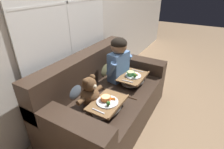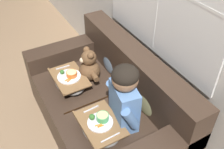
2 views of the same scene
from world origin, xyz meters
name	(u,v)px [view 1 (image 1 of 2)]	position (x,y,z in m)	size (l,w,h in m)	color
ground_plane	(110,118)	(0.00, 0.00, 0.00)	(14.00, 14.00, 0.00)	#8E7051
wall_back_with_window	(66,17)	(0.00, 0.60, 1.31)	(8.00, 0.08, 2.60)	beige
couch	(105,98)	(0.00, 0.06, 0.32)	(1.77, 0.96, 0.89)	#38281E
throw_pillow_behind_child	(103,65)	(0.33, 0.30, 0.61)	(0.33, 0.16, 0.34)	#898456
throw_pillow_behind_teddy	(72,87)	(-0.33, 0.30, 0.61)	(0.31, 0.15, 0.33)	slate
child_figure	(119,58)	(0.33, 0.05, 0.78)	(0.44, 0.24, 0.60)	#5B84BC
teddy_bear	(90,93)	(-0.33, 0.05, 0.60)	(0.39, 0.27, 0.36)	brown
lap_tray_child	(133,79)	(0.33, -0.17, 0.52)	(0.43, 0.31, 0.18)	slate
lap_tray_teddy	(107,106)	(-0.33, -0.17, 0.52)	(0.44, 0.29, 0.17)	slate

